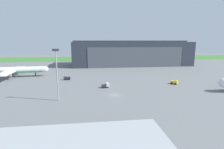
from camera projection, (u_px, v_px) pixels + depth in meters
ground_plane at (115, 95)px, 72.73m from camera, size 440.00×440.00×0.00m
grass_field_strip at (98, 58)px, 223.53m from camera, size 440.00×56.00×0.08m
maintenance_hangar at (131, 53)px, 164.16m from camera, size 106.27×36.91×22.42m
airliner_far_right at (12, 70)px, 108.25m from camera, size 42.39×34.32×12.90m
ops_van at (174, 82)px, 90.97m from camera, size 3.52×3.71×2.14m
stair_truck at (106, 85)px, 84.32m from camera, size 3.67×2.84×2.23m
pushback_tractor at (67, 78)px, 100.99m from camera, size 3.72×2.06×1.91m
apron_light_mast at (57, 71)px, 64.10m from camera, size 2.40×0.50×19.44m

